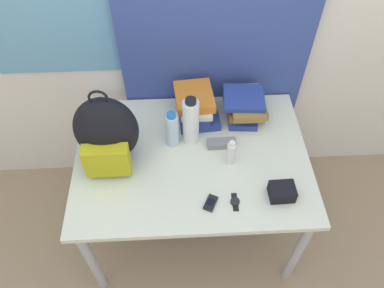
# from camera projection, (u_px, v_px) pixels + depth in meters

# --- Properties ---
(wall_back) EXTENTS (6.00, 0.06, 2.50)m
(wall_back) POSITION_uv_depth(u_px,v_px,m) (186.00, 7.00, 1.84)
(wall_back) COLOR silver
(wall_back) RESTS_ON ground_plane
(curtain_blue) EXTENTS (1.02, 0.04, 2.50)m
(curtain_blue) POSITION_uv_depth(u_px,v_px,m) (218.00, 12.00, 1.81)
(curtain_blue) COLOR #384C93
(curtain_blue) RESTS_ON ground_plane
(desk) EXTENTS (1.20, 0.87, 0.72)m
(desk) POSITION_uv_depth(u_px,v_px,m) (192.00, 165.00, 1.99)
(desk) COLOR silver
(desk) RESTS_ON ground_plane
(backpack) EXTENTS (0.31, 0.26, 0.45)m
(backpack) POSITION_uv_depth(u_px,v_px,m) (106.00, 133.00, 1.78)
(backpack) COLOR black
(backpack) RESTS_ON desk
(book_stack_left) EXTENTS (0.25, 0.28, 0.17)m
(book_stack_left) POSITION_uv_depth(u_px,v_px,m) (196.00, 106.00, 2.04)
(book_stack_left) COLOR navy
(book_stack_left) RESTS_ON desk
(book_stack_center) EXTENTS (0.25, 0.29, 0.15)m
(book_stack_center) POSITION_uv_depth(u_px,v_px,m) (244.00, 105.00, 2.06)
(book_stack_center) COLOR navy
(book_stack_center) RESTS_ON desk
(water_bottle) EXTENTS (0.07, 0.07, 0.22)m
(water_bottle) POSITION_uv_depth(u_px,v_px,m) (172.00, 130.00, 1.90)
(water_bottle) COLOR silver
(water_bottle) RESTS_ON desk
(sports_bottle) EXTENTS (0.08, 0.08, 0.29)m
(sports_bottle) POSITION_uv_depth(u_px,v_px,m) (190.00, 121.00, 1.89)
(sports_bottle) COLOR white
(sports_bottle) RESTS_ON desk
(sunscreen_bottle) EXTENTS (0.04, 0.04, 0.15)m
(sunscreen_bottle) POSITION_uv_depth(u_px,v_px,m) (231.00, 153.00, 1.85)
(sunscreen_bottle) COLOR white
(sunscreen_bottle) RESTS_ON desk
(cell_phone) EXTENTS (0.08, 0.09, 0.02)m
(cell_phone) POSITION_uv_depth(u_px,v_px,m) (211.00, 203.00, 1.74)
(cell_phone) COLOR black
(cell_phone) RESTS_ON desk
(sunglasses_case) EXTENTS (0.15, 0.06, 0.04)m
(sunglasses_case) POSITION_uv_depth(u_px,v_px,m) (222.00, 143.00, 1.96)
(sunglasses_case) COLOR gray
(sunglasses_case) RESTS_ON desk
(camera_pouch) EXTENTS (0.12, 0.10, 0.07)m
(camera_pouch) POSITION_uv_depth(u_px,v_px,m) (282.00, 192.00, 1.75)
(camera_pouch) COLOR black
(camera_pouch) RESTS_ON desk
(wristwatch) EXTENTS (0.04, 0.10, 0.01)m
(wristwatch) POSITION_uv_depth(u_px,v_px,m) (235.00, 202.00, 1.75)
(wristwatch) COLOR black
(wristwatch) RESTS_ON desk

